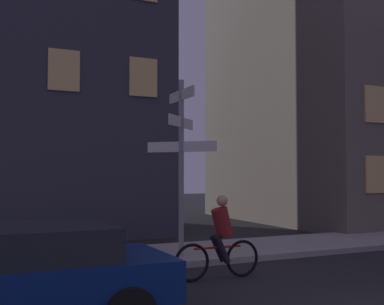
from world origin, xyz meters
TOP-DOWN VIEW (x-y plane):
  - sidewalk_kerb at (0.00, 6.93)m, footprint 40.00×2.70m
  - signpost at (-1.16, 6.20)m, footprint 1.22×1.39m
  - car_far_trailing at (-5.14, 2.75)m, footprint 4.53×2.07m
  - cyclist at (-1.15, 4.35)m, footprint 1.82×0.32m
  - building_right_block at (10.11, 12.71)m, footprint 9.91×10.03m

SIDE VIEW (x-z plane):
  - sidewalk_kerb at x=0.00m, z-range 0.00..0.14m
  - car_far_trailing at x=-5.14m, z-range 0.07..1.41m
  - cyclist at x=-1.15m, z-range -0.06..1.55m
  - signpost at x=-1.16m, z-range 0.51..4.56m
  - building_right_block at x=10.11m, z-range 0.00..16.72m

